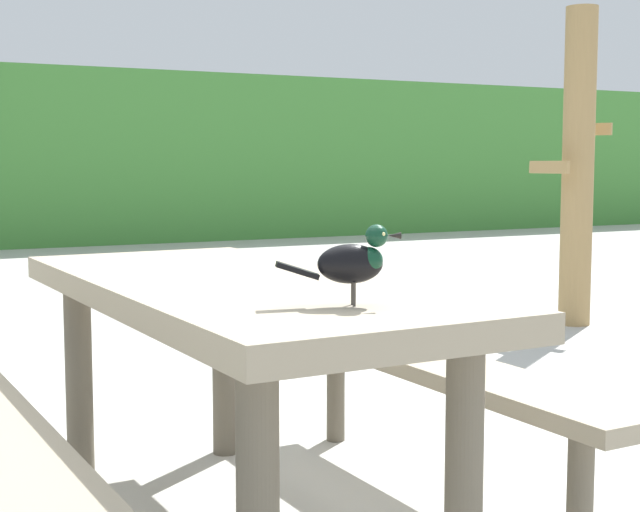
% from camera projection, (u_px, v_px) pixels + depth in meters
% --- Properties ---
extents(ground_plane, '(60.00, 60.00, 0.00)m').
position_uv_depth(ground_plane, '(264.00, 507.00, 2.89)').
color(ground_plane, '#B7B5AD').
extents(picnic_table_foreground, '(1.74, 1.83, 0.74)m').
position_uv_depth(picnic_table_foreground, '(236.00, 343.00, 2.63)').
color(picnic_table_foreground, gray).
rests_on(picnic_table_foreground, ground).
extents(bird_grackle, '(0.28, 0.14, 0.18)m').
position_uv_depth(bird_grackle, '(355.00, 261.00, 2.10)').
color(bird_grackle, black).
rests_on(bird_grackle, picnic_table_foreground).
extents(stalk_post_right_side, '(0.53, 0.41, 2.06)m').
position_uv_depth(stalk_post_right_side, '(578.00, 168.00, 6.05)').
color(stalk_post_right_side, '#997A4C').
rests_on(stalk_post_right_side, ground).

